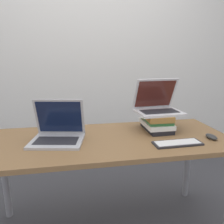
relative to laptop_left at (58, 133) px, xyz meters
The scene contains 7 objects.
wall_back 1.39m from the laptop_left, 75.15° to the left, with size 8.00×0.05×2.70m.
desk 0.35m from the laptop_left, ahead, with size 1.64×0.67×0.72m.
laptop_left is the anchor object (origin of this frame).
book_stack 0.71m from the laptop_left, ahead, with size 0.20×0.28×0.13m.
laptop_on_books 0.73m from the laptop_left, ahead, with size 0.34×0.27×0.25m.
wireless_keyboard 0.76m from the laptop_left, 15.12° to the right, with size 0.31×0.11×0.01m.
mouse 1.01m from the laptop_left, ahead, with size 0.06×0.10×0.03m.
Camera 1 is at (-0.22, -1.02, 1.24)m, focal length 35.00 mm.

